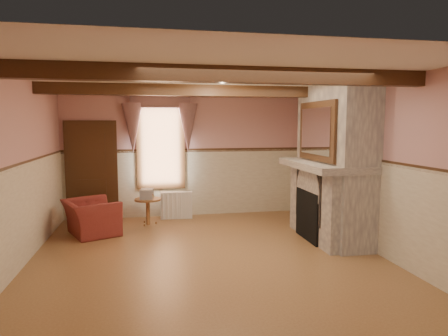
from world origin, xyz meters
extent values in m
cube|color=brown|center=(0.00, 0.00, 0.00)|extent=(5.50, 6.00, 0.01)
cube|color=silver|center=(0.00, 0.00, 2.80)|extent=(5.50, 6.00, 0.01)
cube|color=tan|center=(0.00, 3.00, 1.40)|extent=(5.50, 0.02, 2.80)
cube|color=tan|center=(0.00, -3.00, 1.40)|extent=(5.50, 0.02, 2.80)
cube|color=tan|center=(-2.75, 0.00, 1.40)|extent=(0.02, 6.00, 2.80)
cube|color=tan|center=(2.75, 0.00, 1.40)|extent=(0.02, 6.00, 2.80)
cube|color=black|center=(2.00, 0.60, 0.45)|extent=(0.20, 0.95, 0.90)
imported|color=maroon|center=(-1.97, 1.70, 0.33)|extent=(1.22, 1.29, 0.66)
cylinder|color=brown|center=(-0.91, 2.28, 0.28)|extent=(0.70, 0.70, 0.55)
cube|color=#B7AD8C|center=(-0.93, 2.28, 0.65)|extent=(0.30, 0.35, 0.20)
cube|color=silver|center=(-0.29, 2.70, 0.30)|extent=(0.71, 0.21, 0.60)
imported|color=brown|center=(2.24, 0.78, 1.47)|extent=(0.37, 0.37, 0.09)
cube|color=#2F200D|center=(2.24, 1.40, 1.52)|extent=(0.14, 0.24, 0.20)
cylinder|color=#BD7D35|center=(2.24, 1.24, 1.56)|extent=(0.11, 0.11, 0.28)
cylinder|color=#B42516|center=(2.24, -0.01, 1.50)|extent=(0.06, 0.06, 0.16)
cylinder|color=gold|center=(2.24, 0.23, 1.48)|extent=(0.06, 0.06, 0.12)
cube|color=gray|center=(2.42, 0.60, 1.40)|extent=(0.85, 2.00, 2.80)
cube|color=gray|center=(2.24, 0.60, 1.36)|extent=(1.05, 2.05, 0.12)
cube|color=silver|center=(2.06, 0.60, 1.97)|extent=(0.06, 1.44, 1.04)
cube|color=black|center=(-2.10, 2.94, 1.05)|extent=(1.10, 0.10, 2.10)
cube|color=white|center=(-0.60, 2.97, 1.65)|extent=(1.06, 0.08, 2.02)
cube|color=gray|center=(-0.60, 2.88, 2.25)|extent=(1.30, 0.14, 1.40)
cube|color=black|center=(0.00, -1.20, 2.70)|extent=(5.50, 0.18, 0.20)
cube|color=black|center=(0.00, 1.20, 2.70)|extent=(5.50, 0.18, 0.20)
camera|label=1|loc=(-0.90, -6.07, 2.10)|focal=32.00mm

